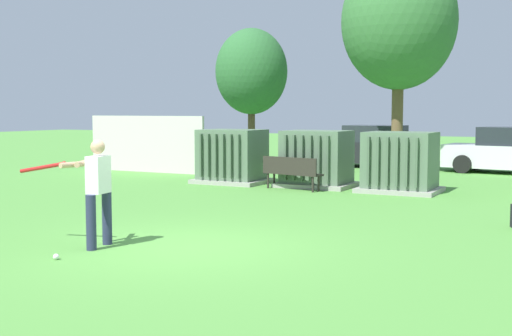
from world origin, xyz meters
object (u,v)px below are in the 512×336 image
transformer_mid_east (400,163)px  sports_ball (56,257)px  park_bench (291,171)px  transformer_west (232,157)px  parked_car_leftmost (372,148)px  parked_car_left_of_center (509,152)px  transformer_mid_west (317,159)px  batter (95,187)px

transformer_mid_east → sports_ball: 10.74m
transformer_mid_east → park_bench: (-2.79, -0.94, -0.25)m
transformer_west → parked_car_leftmost: bearing=74.7°
park_bench → sports_ball: (0.52, -9.53, -0.49)m
transformer_mid_east → parked_car_left_of_center: size_ratio=0.48×
transformer_mid_west → parked_car_leftmost: same height
sports_ball → parked_car_left_of_center: parked_car_left_of_center is taller
transformer_mid_west → parked_car_left_of_center: same height
parked_car_leftmost → parked_car_left_of_center: same height
transformer_west → transformer_mid_west: same height
transformer_west → sports_ball: (2.86, -10.34, -0.74)m
batter → sports_ball: (0.09, -1.00, -0.93)m
batter → transformer_mid_east: bearing=76.0°
transformer_west → transformer_mid_west: 2.66m
transformer_mid_east → parked_car_leftmost: same height
parked_car_leftmost → sports_ball: bearing=-87.3°
transformer_mid_east → park_bench: 2.95m
transformer_mid_west → batter: bearing=-89.3°
batter → parked_car_left_of_center: bearing=75.5°
transformer_mid_east → sports_ball: bearing=-102.2°
transformer_mid_west → batter: batter is taller
parked_car_leftmost → parked_car_left_of_center: (5.01, -0.27, 0.00)m
transformer_west → sports_ball: 10.76m
transformer_mid_east → parked_car_left_of_center: 7.27m
transformer_mid_west → transformer_mid_east: same height
park_bench → transformer_west: bearing=160.8°
parked_car_left_of_center → sports_ball: bearing=-103.4°
batter → parked_car_left_of_center: size_ratio=0.40×
transformer_mid_west → parked_car_leftmost: size_ratio=0.48×
transformer_mid_east → parked_car_leftmost: bearing=113.1°
parked_car_leftmost → transformer_west: bearing=-105.3°
sports_ball → parked_car_leftmost: parked_car_leftmost is taller
batter → parked_car_left_of_center: (4.27, 16.48, -0.22)m
transformer_mid_east → sports_ball: size_ratio=23.33×
transformer_mid_west → parked_car_left_of_center: 8.16m
sports_ball → parked_car_left_of_center: size_ratio=0.02×
parked_car_leftmost → parked_car_left_of_center: size_ratio=0.99×
sports_ball → batter: bearing=95.3°
transformer_west → park_bench: 2.49m
transformer_west → transformer_mid_east: bearing=1.4°
batter → parked_car_left_of_center: 17.03m
transformer_west → parked_car_leftmost: (2.03, 7.41, -0.04)m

